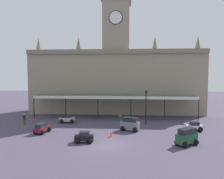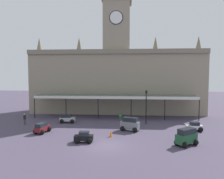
% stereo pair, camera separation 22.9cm
% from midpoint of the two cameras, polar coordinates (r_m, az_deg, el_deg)
% --- Properties ---
extents(ground_plane, '(140.00, 140.00, 0.00)m').
position_cam_midpoint_polar(ground_plane, '(23.21, -1.57, -14.49)').
color(ground_plane, '#483F53').
extents(station_building, '(32.09, 6.15, 21.70)m').
position_cam_midpoint_polar(station_building, '(41.55, 0.96, 3.56)').
color(station_building, gray).
rests_on(station_building, ground).
extents(entrance_canopy, '(26.92, 3.26, 3.85)m').
position_cam_midpoint_polar(entrance_canopy, '(36.45, 0.53, -1.69)').
color(entrance_canopy, '#38564C').
rests_on(entrance_canopy, ground).
extents(car_white_sedan, '(2.07, 1.56, 1.19)m').
position_cam_midpoint_polar(car_white_sedan, '(30.50, 20.48, -9.21)').
color(car_white_sedan, silver).
rests_on(car_white_sedan, ground).
extents(car_grey_van, '(2.58, 2.14, 1.77)m').
position_cam_midpoint_polar(car_grey_van, '(28.71, 4.51, -9.16)').
color(car_grey_van, slate).
rests_on(car_grey_van, ground).
extents(car_green_van, '(2.57, 2.41, 1.77)m').
position_cam_midpoint_polar(car_green_van, '(24.36, 18.73, -11.81)').
color(car_green_van, '#1E512D').
rests_on(car_green_van, ground).
extents(car_black_sedan, '(2.12, 1.63, 1.19)m').
position_cam_midpoint_polar(car_black_sedan, '(24.27, -7.55, -12.43)').
color(car_black_sedan, black).
rests_on(car_black_sedan, ground).
extents(car_maroon_estate, '(1.83, 2.39, 1.27)m').
position_cam_midpoint_polar(car_maroon_estate, '(29.07, -18.04, -9.68)').
color(car_maroon_estate, maroon).
rests_on(car_maroon_estate, ground).
extents(car_silver_estate, '(2.32, 1.67, 1.27)m').
position_cam_midpoint_polar(car_silver_estate, '(33.92, -11.90, -7.58)').
color(car_silver_estate, '#B2B5BA').
rests_on(car_silver_estate, ground).
extents(pedestrian_beside_cars, '(0.37, 0.34, 1.67)m').
position_cam_midpoint_polar(pedestrian_beside_cars, '(34.22, -22.16, -7.11)').
color(pedestrian_beside_cars, brown).
rests_on(pedestrian_beside_cars, ground).
extents(victorian_lamppost, '(0.30, 0.30, 5.10)m').
position_cam_midpoint_polar(victorian_lamppost, '(32.19, 8.69, -3.49)').
color(victorian_lamppost, black).
rests_on(victorian_lamppost, ground).
extents(traffic_cone, '(0.40, 0.40, 0.70)m').
position_cam_midpoint_polar(traffic_cone, '(26.15, -0.47, -11.52)').
color(traffic_cone, orange).
rests_on(traffic_cone, ground).
extents(planter_near_kerb, '(0.60, 0.60, 0.96)m').
position_cam_midpoint_polar(planter_near_kerb, '(35.24, 1.91, -7.18)').
color(planter_near_kerb, '#47423D').
rests_on(planter_near_kerb, ground).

